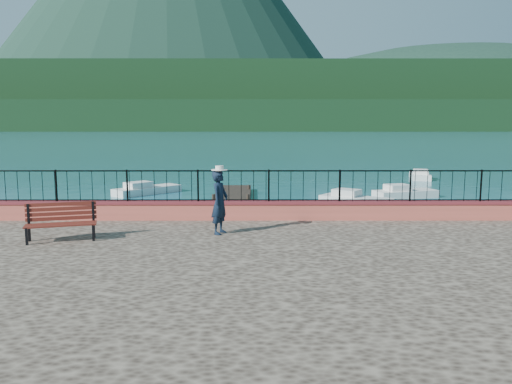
{
  "coord_description": "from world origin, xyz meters",
  "views": [
    {
      "loc": [
        -0.72,
        -11.66,
        4.16
      ],
      "look_at": [
        -0.7,
        2.0,
        2.3
      ],
      "focal_mm": 35.0,
      "sensor_mm": 36.0,
      "label": 1
    }
  ],
  "objects_px": {
    "boat_0": "(159,215)",
    "boat_1": "(356,197)",
    "person": "(220,202)",
    "park_bench": "(61,230)",
    "boat_3": "(147,187)",
    "boat_2": "(406,191)",
    "boat_5": "(420,174)"
  },
  "relations": [
    {
      "from": "boat_5",
      "to": "boat_2",
      "type": "bearing_deg",
      "value": 170.22
    },
    {
      "from": "person",
      "to": "boat_0",
      "type": "height_order",
      "value": "person"
    },
    {
      "from": "boat_1",
      "to": "boat_3",
      "type": "bearing_deg",
      "value": -163.05
    },
    {
      "from": "boat_2",
      "to": "boat_3",
      "type": "relative_size",
      "value": 0.87
    },
    {
      "from": "park_bench",
      "to": "boat_2",
      "type": "relative_size",
      "value": 0.5
    },
    {
      "from": "boat_2",
      "to": "boat_5",
      "type": "height_order",
      "value": "same"
    },
    {
      "from": "boat_1",
      "to": "person",
      "type": "bearing_deg",
      "value": -80.42
    },
    {
      "from": "boat_5",
      "to": "boat_3",
      "type": "bearing_deg",
      "value": 126.02
    },
    {
      "from": "park_bench",
      "to": "boat_2",
      "type": "height_order",
      "value": "park_bench"
    },
    {
      "from": "boat_0",
      "to": "boat_1",
      "type": "bearing_deg",
      "value": -2.11
    },
    {
      "from": "boat_3",
      "to": "person",
      "type": "bearing_deg",
      "value": -118.4
    },
    {
      "from": "person",
      "to": "park_bench",
      "type": "bearing_deg",
      "value": 121.18
    },
    {
      "from": "park_bench",
      "to": "boat_2",
      "type": "distance_m",
      "value": 20.78
    },
    {
      "from": "park_bench",
      "to": "boat_0",
      "type": "height_order",
      "value": "park_bench"
    },
    {
      "from": "park_bench",
      "to": "boat_3",
      "type": "bearing_deg",
      "value": 79.18
    },
    {
      "from": "boat_5",
      "to": "person",
      "type": "bearing_deg",
      "value": 163.75
    },
    {
      "from": "boat_3",
      "to": "boat_5",
      "type": "relative_size",
      "value": 1.18
    },
    {
      "from": "park_bench",
      "to": "boat_2",
      "type": "bearing_deg",
      "value": 33.31
    },
    {
      "from": "boat_0",
      "to": "boat_1",
      "type": "distance_m",
      "value": 10.56
    },
    {
      "from": "boat_5",
      "to": "park_bench",
      "type": "bearing_deg",
      "value": 158.03
    },
    {
      "from": "boat_2",
      "to": "boat_3",
      "type": "xyz_separation_m",
      "value": [
        -15.09,
        1.57,
        0.0
      ]
    },
    {
      "from": "boat_1",
      "to": "boat_5",
      "type": "height_order",
      "value": "same"
    },
    {
      "from": "person",
      "to": "boat_2",
      "type": "bearing_deg",
      "value": -13.43
    },
    {
      "from": "boat_0",
      "to": "boat_5",
      "type": "height_order",
      "value": "same"
    },
    {
      "from": "park_bench",
      "to": "person",
      "type": "relative_size",
      "value": 1.05
    },
    {
      "from": "boat_1",
      "to": "boat_5",
      "type": "xyz_separation_m",
      "value": [
        7.39,
        12.48,
        0.0
      ]
    },
    {
      "from": "park_bench",
      "to": "boat_5",
      "type": "relative_size",
      "value": 0.51
    },
    {
      "from": "park_bench",
      "to": "boat_5",
      "type": "height_order",
      "value": "park_bench"
    },
    {
      "from": "boat_0",
      "to": "boat_1",
      "type": "height_order",
      "value": "same"
    },
    {
      "from": "park_bench",
      "to": "boat_2",
      "type": "xyz_separation_m",
      "value": [
        13.55,
        15.72,
        -1.09
      ]
    },
    {
      "from": "boat_1",
      "to": "boat_2",
      "type": "height_order",
      "value": "same"
    },
    {
      "from": "boat_1",
      "to": "boat_3",
      "type": "relative_size",
      "value": 0.9
    }
  ]
}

